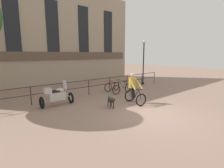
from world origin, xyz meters
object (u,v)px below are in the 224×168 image
Objects in this scene: parked_motorcycle at (57,96)px; parked_bicycle_mid_left at (122,87)px; cyclist_with_bike at (134,90)px; street_lamp at (144,60)px; dog at (111,100)px; parked_bicycle_near_lamp at (112,88)px.

parked_motorcycle is 1.47× the size of parked_bicycle_mid_left.
cyclist_with_bike is 6.63m from street_lamp.
cyclist_with_bike is 4.27m from parked_motorcycle.
cyclist_with_bike is 3.23m from parked_bicycle_mid_left.
dog is 2.98m from parked_motorcycle.
street_lamp is at bearing 47.83° from cyclist_with_bike.
parked_motorcycle is (-1.96, 2.23, 0.14)m from dog.
cyclist_with_bike reaches higher than parked_bicycle_near_lamp.
parked_bicycle_near_lamp reaches higher than dog.
dog is (-1.58, 0.13, -0.34)m from cyclist_with_bike.
parked_motorcycle is at bearing 159.77° from cyclist_with_bike.
parked_bicycle_mid_left is (3.30, 2.57, -0.06)m from dog.
parked_bicycle_near_lamp is (2.32, 2.57, -0.06)m from dog.
parked_motorcycle is (-3.54, 2.37, -0.20)m from cyclist_with_bike.
parked_motorcycle is 9.12m from street_lamp.
dog is 4.18m from parked_bicycle_mid_left.
parked_bicycle_near_lamp is at bearing -83.33° from parked_motorcycle.
parked_motorcycle is at bearing 12.72° from parked_bicycle_near_lamp.
parked_motorcycle reaches higher than dog.
parked_motorcycle is 4.30m from parked_bicycle_near_lamp.
parked_bicycle_near_lamp is (4.29, 0.34, -0.20)m from parked_motorcycle.
parked_bicycle_near_lamp is 0.97m from parked_bicycle_mid_left.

